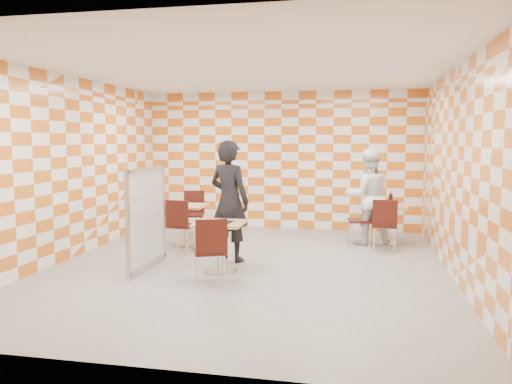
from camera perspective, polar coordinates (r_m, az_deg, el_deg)
room_shell at (r=8.07m, az=-0.22°, el=2.74°), size 7.00×7.00×7.00m
main_table at (r=7.42m, az=-4.15°, el=-5.28°), size 0.70×0.70×0.75m
second_table at (r=9.66m, az=14.72°, el=-2.83°), size 0.70×0.70×0.75m
empty_table at (r=9.41m, az=-7.95°, el=-2.93°), size 0.70×0.70×0.75m
chair_main_front at (r=6.71m, az=-5.21°, el=-6.19°), size 0.56×0.56×0.92m
chair_second_front at (r=9.03m, az=14.51°, el=-3.21°), size 0.45×0.46×0.92m
chair_second_side at (r=9.54m, az=12.35°, el=-2.66°), size 0.48×0.47×0.92m
chair_empty_near at (r=8.79m, az=-8.69°, el=-3.33°), size 0.47×0.47×0.92m
chair_empty_far at (r=10.20m, az=-7.14°, el=-2.02°), size 0.49×0.50×0.92m
partition at (r=7.71m, az=-12.36°, el=-2.86°), size 0.08×1.38×1.55m
man_dark at (r=8.04m, az=-3.06°, el=-1.03°), size 0.84×0.70×1.95m
man_white at (r=9.58m, az=12.67°, el=-0.51°), size 1.00×0.85×1.79m
pizza_on_foil at (r=7.36m, az=-4.20°, el=-3.33°), size 0.40×0.40×0.04m
sport_bottle at (r=9.68m, az=13.71°, el=-0.82°), size 0.06×0.06×0.20m
soda_bottle at (r=9.64m, az=15.15°, el=-0.80°), size 0.07×0.07×0.23m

